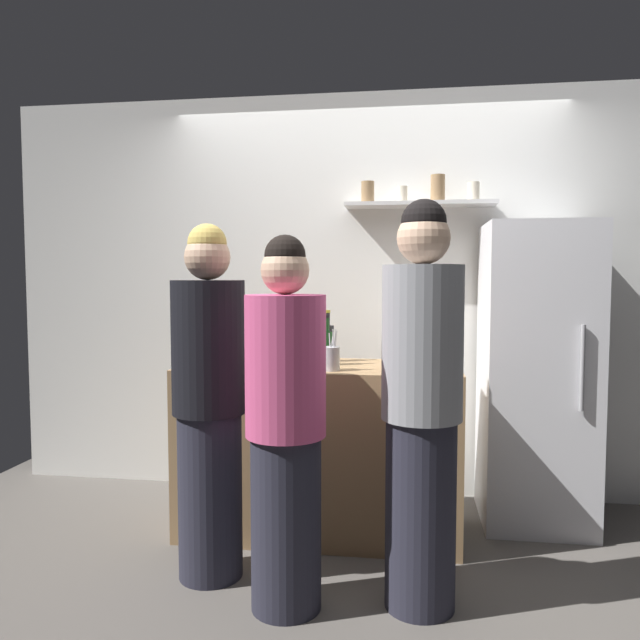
# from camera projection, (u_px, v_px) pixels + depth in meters

# --- Properties ---
(ground_plane) EXTENTS (5.28, 5.28, 0.00)m
(ground_plane) POSITION_uv_depth(u_px,v_px,m) (346.00, 579.00, 2.85)
(ground_plane) COLOR #59544F
(back_wall_assembly) EXTENTS (4.80, 0.32, 2.60)m
(back_wall_assembly) POSITION_uv_depth(u_px,v_px,m) (366.00, 295.00, 3.99)
(back_wall_assembly) COLOR white
(back_wall_assembly) RESTS_ON ground
(refrigerator) EXTENTS (0.60, 0.64, 1.72)m
(refrigerator) POSITION_uv_depth(u_px,v_px,m) (536.00, 374.00, 3.49)
(refrigerator) COLOR white
(refrigerator) RESTS_ON ground
(counter) EXTENTS (1.52, 0.62, 0.93)m
(counter) POSITION_uv_depth(u_px,v_px,m) (320.00, 448.00, 3.38)
(counter) COLOR #9E7A51
(counter) RESTS_ON ground
(baking_pan) EXTENTS (0.34, 0.24, 0.05)m
(baking_pan) POSITION_uv_depth(u_px,v_px,m) (248.00, 359.00, 3.41)
(baking_pan) COLOR gray
(baking_pan) RESTS_ON counter
(utensil_holder) EXTENTS (0.09, 0.09, 0.22)m
(utensil_holder) POSITION_uv_depth(u_px,v_px,m) (331.00, 358.00, 3.15)
(utensil_holder) COLOR #B2B2B7
(utensil_holder) RESTS_ON counter
(wine_bottle_amber_glass) EXTENTS (0.08, 0.08, 0.33)m
(wine_bottle_amber_glass) POSITION_uv_depth(u_px,v_px,m) (391.00, 346.00, 3.13)
(wine_bottle_amber_glass) COLOR #472814
(wine_bottle_amber_glass) RESTS_ON counter
(wine_bottle_dark_glass) EXTENTS (0.08, 0.08, 0.30)m
(wine_bottle_dark_glass) POSITION_uv_depth(u_px,v_px,m) (327.00, 342.00, 3.50)
(wine_bottle_dark_glass) COLOR black
(wine_bottle_dark_glass) RESTS_ON counter
(wine_bottle_green_glass) EXTENTS (0.07, 0.07, 0.28)m
(wine_bottle_green_glass) POSITION_uv_depth(u_px,v_px,m) (327.00, 346.00, 3.35)
(wine_bottle_green_glass) COLOR #19471E
(wine_bottle_green_glass) RESTS_ON counter
(wine_bottle_pale_glass) EXTENTS (0.07, 0.07, 0.33)m
(wine_bottle_pale_glass) POSITION_uv_depth(u_px,v_px,m) (401.00, 345.00, 3.24)
(wine_bottle_pale_glass) COLOR #B2BFB2
(wine_bottle_pale_glass) RESTS_ON counter
(water_bottle_plastic) EXTENTS (0.09, 0.09, 0.24)m
(water_bottle_plastic) POSITION_uv_depth(u_px,v_px,m) (434.00, 349.00, 3.18)
(water_bottle_plastic) COLOR silver
(water_bottle_plastic) RESTS_ON counter
(person_blonde) EXTENTS (0.34, 0.34, 1.66)m
(person_blonde) POSITION_uv_depth(u_px,v_px,m) (209.00, 405.00, 2.83)
(person_blonde) COLOR #262633
(person_blonde) RESTS_ON ground
(person_grey_hoodie) EXTENTS (0.34, 0.34, 1.74)m
(person_grey_hoodie) POSITION_uv_depth(u_px,v_px,m) (422.00, 408.00, 2.56)
(person_grey_hoodie) COLOR #262633
(person_grey_hoodie) RESTS_ON ground
(person_pink_top) EXTENTS (0.34, 0.34, 1.59)m
(person_pink_top) POSITION_uv_depth(u_px,v_px,m) (286.00, 428.00, 2.55)
(person_pink_top) COLOR #262633
(person_pink_top) RESTS_ON ground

